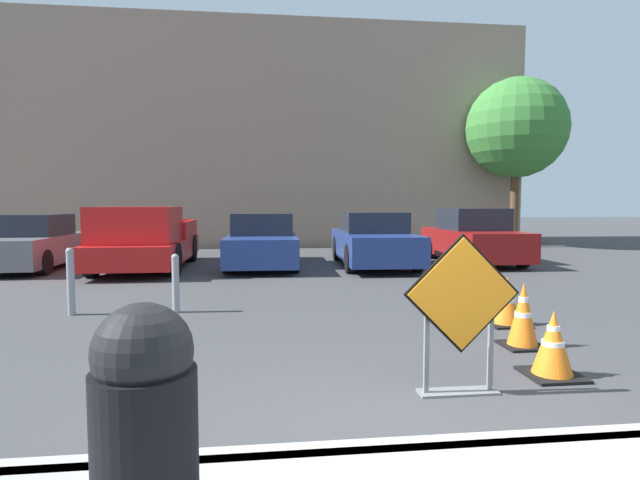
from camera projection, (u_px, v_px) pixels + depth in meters
ground_plane at (297, 268)px, 13.11m from camera, size 96.00×96.00×0.00m
curb_lip at (409, 454)px, 3.20m from camera, size 29.15×0.20×0.14m
road_closed_sign at (461, 308)px, 4.33m from camera, size 1.04×0.20×1.42m
traffic_cone_nearest at (553, 345)px, 4.83m from camera, size 0.52×0.52×0.65m
traffic_cone_second at (523, 315)px, 5.83m from camera, size 0.47×0.47×0.77m
traffic_cone_third at (507, 301)px, 6.91m from camera, size 0.54×0.54×0.68m
parked_car_nearest at (30, 244)px, 12.91m from camera, size 1.90×4.04×1.41m
pickup_truck at (144, 241)px, 12.69m from camera, size 2.12×5.04×1.61m
parked_car_second at (263, 242)px, 13.51m from camera, size 1.94×4.47×1.43m
parked_car_third at (373, 241)px, 13.59m from camera, size 2.01×4.66×1.46m
parked_car_fourth at (473, 238)px, 14.26m from camera, size 1.86×4.03×1.56m
trash_bin at (144, 410)px, 2.43m from camera, size 0.51×0.51×1.06m
bollard_nearest at (176, 281)px, 7.70m from camera, size 0.12×0.12×0.91m
bollard_second at (71, 280)px, 7.52m from camera, size 0.12×0.12×1.02m
building_facade_backdrop at (263, 141)px, 21.53m from camera, size 21.03×5.00×8.82m
street_tree_behind_lot at (516, 128)px, 19.24m from camera, size 3.83×3.83×6.53m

